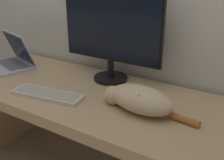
{
  "coord_description": "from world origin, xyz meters",
  "views": [
    {
      "loc": [
        0.86,
        -0.73,
        1.33
      ],
      "look_at": [
        0.22,
        0.31,
        0.83
      ],
      "focal_mm": 42.0,
      "sensor_mm": 36.0,
      "label": 1
    }
  ],
  "objects_px": {
    "laptop": "(13,60)",
    "cat": "(139,99)",
    "external_keyboard": "(47,94)",
    "monitor": "(111,35)"
  },
  "relations": [
    {
      "from": "monitor",
      "to": "cat",
      "type": "xyz_separation_m",
      "value": [
        0.32,
        -0.27,
        -0.22
      ]
    },
    {
      "from": "monitor",
      "to": "cat",
      "type": "bearing_deg",
      "value": -39.48
    },
    {
      "from": "laptop",
      "to": "cat",
      "type": "height_order",
      "value": "laptop"
    },
    {
      "from": "external_keyboard",
      "to": "cat",
      "type": "xyz_separation_m",
      "value": [
        0.49,
        0.12,
        0.05
      ]
    },
    {
      "from": "external_keyboard",
      "to": "cat",
      "type": "bearing_deg",
      "value": 4.91
    },
    {
      "from": "monitor",
      "to": "cat",
      "type": "height_order",
      "value": "monitor"
    },
    {
      "from": "laptop",
      "to": "cat",
      "type": "bearing_deg",
      "value": 11.06
    },
    {
      "from": "external_keyboard",
      "to": "cat",
      "type": "relative_size",
      "value": 0.86
    },
    {
      "from": "monitor",
      "to": "cat",
      "type": "distance_m",
      "value": 0.47
    },
    {
      "from": "monitor",
      "to": "cat",
      "type": "relative_size",
      "value": 1.34
    }
  ]
}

